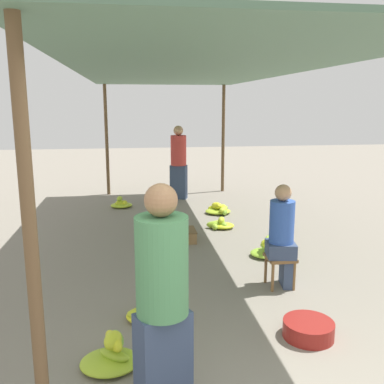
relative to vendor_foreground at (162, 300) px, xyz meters
name	(u,v)px	position (x,y,z in m)	size (l,w,h in m)	color
canopy_post_front_left	(33,266)	(-0.75, -0.40, 0.45)	(0.08, 0.08, 2.70)	brown
canopy_post_back_left	(107,141)	(-0.75, 7.94, 0.45)	(0.08, 0.08, 2.70)	brown
canopy_post_back_right	(223,139)	(2.16, 7.94, 0.45)	(0.08, 0.08, 2.70)	brown
canopy_tarp	(189,71)	(0.71, 3.77, 1.82)	(3.32, 8.74, 0.04)	#567A60
vendor_foreground	(162,300)	(0.00, 0.00, 0.00)	(0.48, 0.48, 1.73)	#384766
stool	(280,262)	(1.61, 2.03, -0.58)	(0.34, 0.34, 0.40)	brown
vendor_seated	(283,235)	(1.62, 2.03, -0.23)	(0.39, 0.39, 1.30)	#384766
basin_black	(308,329)	(1.48, 0.84, -0.81)	(0.50, 0.50, 0.16)	maroon
banana_pile_left_0	(112,354)	(-0.40, 0.64, -0.78)	(0.51, 0.47, 0.32)	#C7D429
banana_pile_left_1	(146,312)	(-0.08, 1.41, -0.81)	(0.48, 0.42, 0.27)	#8ABC33
banana_pile_left_2	(121,204)	(-0.42, 6.50, -0.82)	(0.47, 0.50, 0.26)	yellow
banana_pile_right_0	(268,249)	(1.80, 3.09, -0.78)	(0.51, 0.53, 0.31)	#AFCA2D
banana_pile_right_1	(219,209)	(1.61, 5.67, -0.81)	(0.57, 0.62, 0.23)	yellow
banana_pile_right_2	(220,225)	(1.40, 4.61, -0.83)	(0.52, 0.40, 0.21)	#96C031
crate_near	(168,226)	(0.44, 4.61, -0.81)	(0.47, 0.47, 0.16)	#9E7A4C
crate_mid	(182,235)	(0.62, 3.98, -0.80)	(0.44, 0.44, 0.20)	olive
shopper_walking_mid	(179,161)	(0.93, 7.22, 0.00)	(0.48, 0.48, 1.74)	#384766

